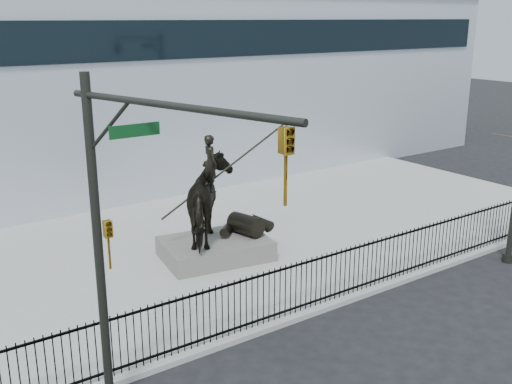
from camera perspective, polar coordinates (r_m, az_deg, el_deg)
ground at (r=16.74m, az=10.01°, el=-12.17°), size 120.00×120.00×0.00m
plaza at (r=21.70m, az=-3.11°, el=-4.88°), size 30.00×12.00×0.15m
building at (r=32.22m, az=-15.77°, el=9.64°), size 44.00×14.00×9.00m
picket_fence at (r=17.14m, az=7.20°, el=-7.96°), size 22.10×0.10×1.50m
statue_plinth at (r=20.14m, az=-3.89°, el=-5.41°), size 3.77×2.88×0.64m
equestrian_statue at (r=19.60m, az=-3.80°, el=-0.83°), size 4.36×3.06×3.74m
traffic_signal_left at (r=11.06m, az=-12.19°, el=-4.62°), size 1.52×4.84×7.00m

